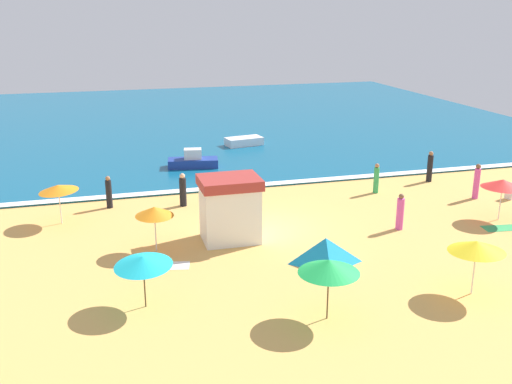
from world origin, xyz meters
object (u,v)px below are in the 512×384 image
(beach_umbrella_7, at_px, (58,188))
(beachgoer_6, at_px, (376,179))
(beach_umbrella_1, at_px, (329,266))
(lifeguard_cabana, at_px, (230,208))
(small_boat_1, at_px, (244,141))
(beachgoer_7, at_px, (510,192))
(beachgoer_5, at_px, (477,182))
(beach_umbrella_6, at_px, (503,184))
(small_boat_0, at_px, (193,161))
(beachgoer_0, at_px, (183,191))
(beach_umbrella_4, at_px, (154,211))
(beach_tent, at_px, (325,250))
(beachgoer_4, at_px, (400,213))
(beach_umbrella_0, at_px, (143,261))
(beachgoer_3, at_px, (430,167))
(beach_umbrella_8, at_px, (477,246))
(beachgoer_1, at_px, (109,193))

(beach_umbrella_7, distance_m, beachgoer_6, 16.60)
(beach_umbrella_1, relative_size, beach_umbrella_7, 1.03)
(lifeguard_cabana, relative_size, small_boat_1, 1.00)
(beachgoer_6, relative_size, beachgoer_7, 1.80)
(beachgoer_5, bearing_deg, beach_umbrella_1, -141.98)
(beachgoer_6, bearing_deg, beach_umbrella_6, -55.71)
(beachgoer_7, distance_m, small_boat_0, 18.69)
(small_boat_1, bearing_deg, beachgoer_7, -56.24)
(lifeguard_cabana, distance_m, beachgoer_6, 10.39)
(beachgoer_7, bearing_deg, beachgoer_0, 168.32)
(beachgoer_5, height_order, beachgoer_6, beachgoer_5)
(beach_umbrella_4, height_order, small_boat_1, beach_umbrella_4)
(beachgoer_7, bearing_deg, beach_tent, -158.11)
(beachgoer_6, bearing_deg, beach_tent, -127.89)
(beach_umbrella_1, distance_m, small_boat_0, 20.01)
(beach_umbrella_6, xyz_separation_m, small_boat_0, (-12.62, 13.33, -1.32))
(beachgoer_0, distance_m, beachgoer_6, 10.62)
(beachgoer_4, bearing_deg, beachgoer_7, 17.37)
(beachgoer_0, bearing_deg, beach_umbrella_0, -105.67)
(beachgoer_3, xyz_separation_m, beachgoer_5, (0.65, -3.53, 0.06))
(beach_umbrella_7, bearing_deg, lifeguard_cabana, -29.68)
(beach_umbrella_1, height_order, beachgoer_3, beach_umbrella_1)
(lifeguard_cabana, height_order, beach_umbrella_1, lifeguard_cabana)
(beach_tent, bearing_deg, beach_umbrella_8, -43.93)
(beach_umbrella_0, distance_m, beachgoer_0, 10.78)
(beach_umbrella_1, distance_m, beachgoer_7, 17.07)
(beach_umbrella_8, bearing_deg, beach_umbrella_0, 169.15)
(beachgoer_4, bearing_deg, beachgoer_5, 26.19)
(beach_umbrella_0, relative_size, beachgoer_5, 1.45)
(beach_umbrella_8, xyz_separation_m, small_boat_1, (-1.99, 24.89, -1.44))
(beach_umbrella_7, height_order, beachgoer_3, beach_umbrella_7)
(beach_umbrella_6, bearing_deg, beachgoer_5, 73.68)
(beachgoer_7, bearing_deg, beach_umbrella_4, -173.78)
(beach_umbrella_1, distance_m, beachgoer_0, 13.09)
(beach_umbrella_4, relative_size, beach_umbrella_8, 0.74)
(beach_tent, distance_m, beachgoer_6, 10.13)
(beachgoer_0, bearing_deg, beach_umbrella_6, -23.16)
(beach_umbrella_6, relative_size, small_boat_0, 0.78)
(beachgoer_5, bearing_deg, beach_umbrella_8, -125.77)
(beachgoer_1, distance_m, small_boat_1, 15.44)
(beach_tent, xyz_separation_m, beachgoer_7, (12.68, 5.09, -0.14))
(lifeguard_cabana, bearing_deg, beachgoer_3, 23.26)
(beachgoer_4, distance_m, small_boat_0, 15.11)
(small_boat_1, bearing_deg, lifeguard_cabana, -106.35)
(beach_umbrella_7, xyz_separation_m, small_boat_1, (12.39, 13.43, -1.36))
(beachgoer_0, bearing_deg, beach_umbrella_8, -56.07)
(beachgoer_6, height_order, small_boat_1, beachgoer_6)
(beach_tent, distance_m, small_boat_1, 21.10)
(beachgoer_0, distance_m, beachgoer_7, 17.42)
(beach_umbrella_1, bearing_deg, beach_umbrella_6, 29.70)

